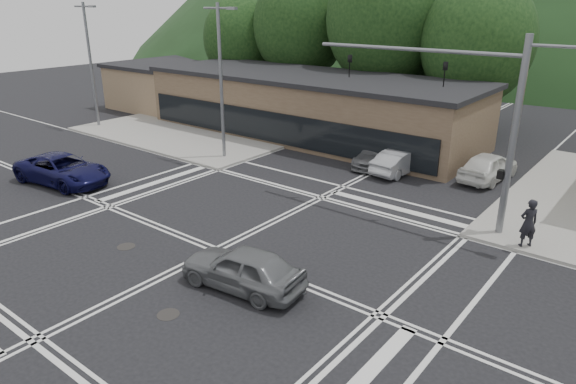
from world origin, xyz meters
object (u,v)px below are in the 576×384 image
Objects in this scene: car_blue_west at (63,169)px; car_queue_b at (488,166)px; car_queue_a at (400,161)px; car_grey_center at (243,268)px; car_northbound at (377,154)px; pedestrian at (528,223)px.

car_queue_b is (17.46, 14.43, 0.01)m from car_blue_west.
car_queue_a is at bearing -54.29° from car_blue_west.
car_queue_b is at bearing 163.65° from car_grey_center.
car_northbound is 11.64m from pedestrian.
car_queue_b is 1.01× the size of car_northbound.
car_blue_west is at bearing -26.17° from pedestrian.
car_grey_center is 1.07× the size of car_queue_a.
car_queue_b reaches higher than car_grey_center.
pedestrian is (8.15, -5.57, 0.45)m from car_queue_a.
car_northbound is 2.31× the size of pedestrian.
pedestrian is (6.66, 8.89, 0.38)m from car_grey_center.
car_blue_west is at bearing 49.27° from car_queue_a.
car_queue_a is 2.11× the size of pedestrian.
car_grey_center is 2.25× the size of pedestrian.
car_northbound is at bearing -75.97° from pedestrian.
car_grey_center is 0.97× the size of car_queue_b.
car_queue_b is 6.15m from car_northbound.
car_queue_b is at bearing 3.67° from car_northbound.
car_grey_center is at bearing 85.40° from car_queue_b.
pedestrian is at bearing -79.73° from car_blue_west.
car_blue_west is 17.41m from car_northbound.
car_northbound is (11.46, 13.10, -0.11)m from car_blue_west.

